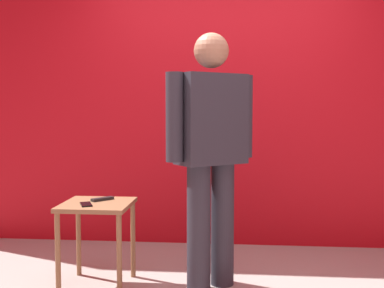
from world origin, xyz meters
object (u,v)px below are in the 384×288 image
at_px(side_table, 97,217).
at_px(tv_remote, 102,199).
at_px(cell_phone, 86,204).
at_px(standing_person, 211,147).

distance_m(side_table, tv_remote, 0.14).
height_order(side_table, cell_phone, cell_phone).
xyz_separation_m(side_table, cell_phone, (-0.05, -0.09, 0.11)).
bearing_deg(cell_phone, side_table, 36.25).
bearing_deg(standing_person, tv_remote, 178.48).
bearing_deg(cell_phone, standing_person, -14.46).
height_order(side_table, tv_remote, tv_remote).
bearing_deg(standing_person, cell_phone, -169.77).
distance_m(side_table, cell_phone, 0.15).
bearing_deg(cell_phone, tv_remote, 44.56).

